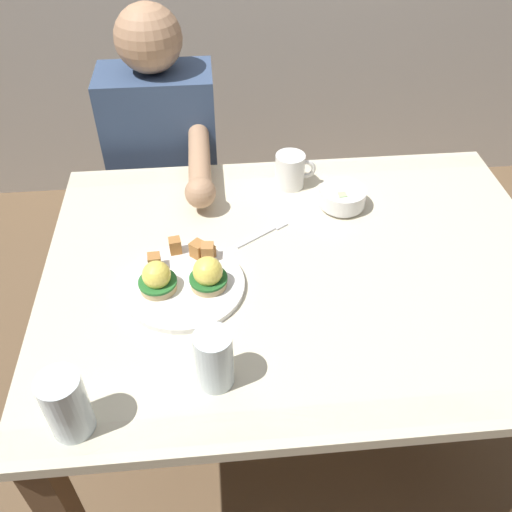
{
  "coord_description": "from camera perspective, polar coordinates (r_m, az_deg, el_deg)",
  "views": [
    {
      "loc": [
        -0.2,
        -0.91,
        1.61
      ],
      "look_at": [
        -0.11,
        0.0,
        0.78
      ],
      "focal_mm": 38.34,
      "sensor_mm": 36.0,
      "label": 1
    }
  ],
  "objects": [
    {
      "name": "fruit_bowl",
      "position": [
        1.45,
        9.02,
        6.07
      ],
      "size": [
        0.12,
        0.12,
        0.06
      ],
      "color": "white",
      "rests_on": "dining_table"
    },
    {
      "name": "water_glass_near",
      "position": [
        1.01,
        -19.09,
        -14.72
      ],
      "size": [
        0.08,
        0.08,
        0.14
      ],
      "color": "silver",
      "rests_on": "dining_table"
    },
    {
      "name": "ground_plane",
      "position": [
        1.86,
        3.54,
        -17.88
      ],
      "size": [
        6.0,
        6.0,
        0.0
      ],
      "primitive_type": "plane",
      "color": "brown"
    },
    {
      "name": "fork",
      "position": [
        1.36,
        0.9,
        2.46
      ],
      "size": [
        0.14,
        0.1,
        0.0
      ],
      "color": "silver",
      "rests_on": "dining_table"
    },
    {
      "name": "diner_person",
      "position": [
        1.8,
        -9.46,
        9.29
      ],
      "size": [
        0.34,
        0.54,
        1.14
      ],
      "color": "#33333D",
      "rests_on": "ground_plane"
    },
    {
      "name": "coffee_mug",
      "position": [
        1.5,
        3.65,
        9.0
      ],
      "size": [
        0.11,
        0.08,
        0.09
      ],
      "color": "white",
      "rests_on": "dining_table"
    },
    {
      "name": "water_glass_far",
      "position": [
        1.02,
        -4.37,
        -10.98
      ],
      "size": [
        0.07,
        0.07,
        0.13
      ],
      "color": "silver",
      "rests_on": "dining_table"
    },
    {
      "name": "dining_table",
      "position": [
        1.35,
        4.66,
        -4.31
      ],
      "size": [
        1.2,
        0.9,
        0.74
      ],
      "color": "beige",
      "rests_on": "ground_plane"
    },
    {
      "name": "eggs_benedict_plate",
      "position": [
        1.22,
        -7.46,
        -2.42
      ],
      "size": [
        0.27,
        0.27,
        0.09
      ],
      "color": "white",
      "rests_on": "dining_table"
    }
  ]
}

